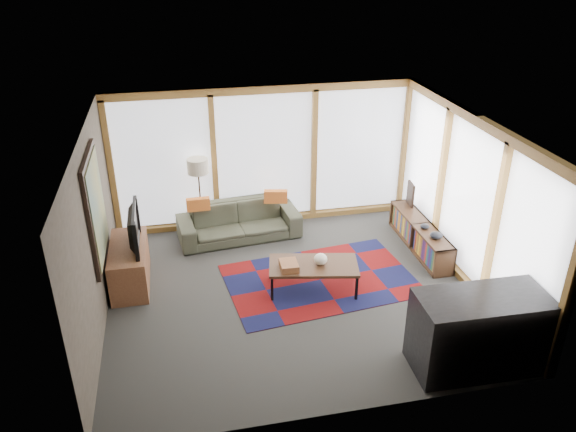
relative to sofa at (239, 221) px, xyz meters
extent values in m
plane|color=#2B2B28|center=(0.58, -1.92, -0.31)|extent=(5.50, 5.50, 0.00)
cube|color=#3C342B|center=(-2.17, -1.92, 0.99)|extent=(0.04, 5.00, 2.60)
cube|color=#3C342B|center=(0.58, -4.42, 0.99)|extent=(5.50, 0.04, 2.60)
cube|color=silver|center=(0.58, -1.92, 2.29)|extent=(5.50, 5.00, 0.04)
cube|color=white|center=(0.58, 0.55, 0.99)|extent=(5.30, 0.02, 2.35)
cube|color=white|center=(3.30, -1.92, 0.99)|extent=(0.02, 4.80, 2.35)
cube|color=black|center=(-2.14, -1.62, 1.24)|extent=(0.05, 1.35, 1.55)
cube|color=gold|center=(-2.11, -1.62, 1.24)|extent=(0.02, 1.20, 1.40)
cube|color=#660C0D|center=(1.06, -1.70, -0.31)|extent=(3.09, 2.19, 0.01)
imported|color=#363B2C|center=(0.00, 0.00, 0.00)|extent=(2.22, 1.06, 0.63)
cube|color=orange|center=(-0.70, -0.04, 0.42)|extent=(0.41, 0.13, 0.22)
cube|color=orange|center=(0.68, -0.01, 0.43)|extent=(0.43, 0.21, 0.23)
cube|color=brown|center=(0.50, -1.96, 0.18)|extent=(0.26, 0.33, 0.11)
ellipsoid|color=white|center=(0.99, -1.93, 0.22)|extent=(0.24, 0.24, 0.18)
ellipsoid|color=black|center=(3.02, -1.60, 0.23)|extent=(0.22, 0.22, 0.10)
ellipsoid|color=black|center=(2.98, -1.24, 0.21)|extent=(0.17, 0.17, 0.08)
cube|color=black|center=(3.10, -0.31, 0.39)|extent=(0.07, 0.33, 0.42)
cube|color=brown|center=(-1.85, -1.16, 0.01)|extent=(0.54, 1.31, 0.65)
imported|color=black|center=(-1.78, -1.14, 0.64)|extent=(0.15, 1.04, 0.60)
cube|color=black|center=(2.47, -3.98, 0.20)|extent=(1.62, 0.79, 1.02)
camera|label=1|loc=(-0.97, -8.93, 4.55)|focal=35.00mm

